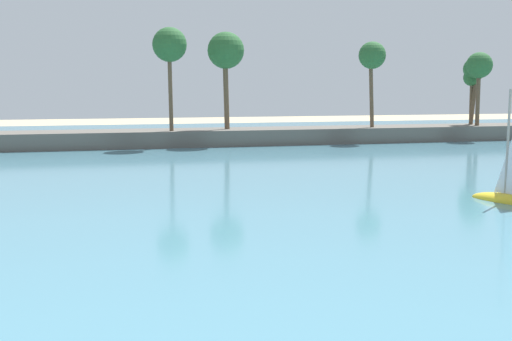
# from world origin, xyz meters

# --- Properties ---
(sea) EXTENTS (220.00, 98.59, 0.06)m
(sea) POSITION_xyz_m (0.00, 59.25, 0.03)
(sea) COLOR teal
(sea) RESTS_ON ground
(palm_headland) EXTENTS (116.34, 7.11, 12.74)m
(palm_headland) POSITION_xyz_m (-5.33, 68.52, 3.69)
(palm_headland) COLOR #605B54
(palm_headland) RESTS_ON ground
(sailboat_near_shore) EXTENTS (3.10, 4.89, 6.83)m
(sailboat_near_shore) POSITION_xyz_m (19.17, 29.87, 0.68)
(sailboat_near_shore) COLOR yellow
(sailboat_near_shore) RESTS_ON sea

